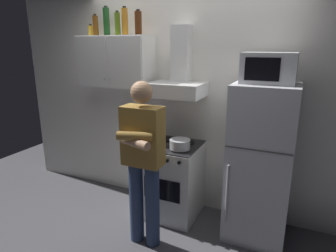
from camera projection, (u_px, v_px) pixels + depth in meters
The scene contains 15 objects.
ground_plane at pixel (168, 225), 3.28m from camera, with size 7.00×7.00×0.00m, color #4C4C51.
back_wall_tiled at pixel (189, 97), 3.45m from camera, with size 4.80×0.10×2.70m, color silver.
upper_cabinet at pixel (116, 62), 3.48m from camera, with size 0.90×0.37×0.60m.
stove_oven at pixel (173, 180), 3.41m from camera, with size 0.60×0.62×0.87m.
range_hood at pixel (178, 78), 3.21m from camera, with size 0.60×0.44×0.75m.
refrigerator at pixel (260, 163), 2.93m from camera, with size 0.60×0.62×1.60m.
microwave at pixel (269, 68), 2.70m from camera, with size 0.48×0.37×0.28m.
person_standing at pixel (143, 159), 2.77m from camera, with size 0.38×0.33×1.64m.
cooking_pot at pixel (180, 144), 3.12m from camera, with size 0.32×0.22×0.10m.
bottle_olive_oil at pixel (118, 24), 3.31m from camera, with size 0.06×0.06×0.26m.
bottle_wine_green at pixel (106, 22), 3.45m from camera, with size 0.07×0.07×0.33m.
bottle_rum_dark at pixel (138, 23), 3.26m from camera, with size 0.08×0.08×0.27m.
bottle_beer_brown at pixel (96, 25), 3.49m from camera, with size 0.06×0.06×0.25m.
bottle_spice_jar at pixel (91, 30), 3.56m from camera, with size 0.06×0.06×0.14m.
bottle_liquor_amber at pixel (125, 21), 3.28m from camera, with size 0.07×0.07×0.31m.
Camera 1 is at (1.18, -2.62, 1.95)m, focal length 31.37 mm.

